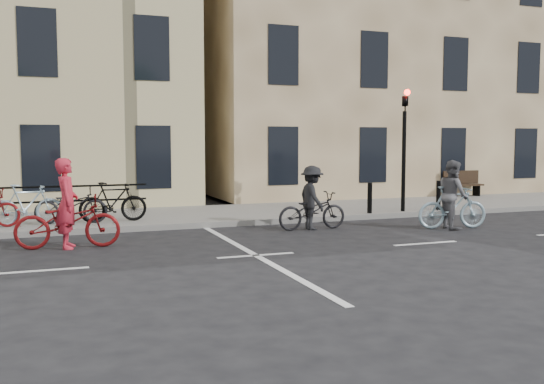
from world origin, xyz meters
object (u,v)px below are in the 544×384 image
object	(u,v)px
cyclist_grey	(453,201)
cyclist_dark	(312,204)
bench	(462,182)
traffic_light	(404,135)
cyclist_pink	(68,217)

from	to	relation	value
cyclist_grey	cyclist_dark	bearing A→B (deg)	83.61
bench	cyclist_dark	xyz separation A→B (m)	(-8.50, -4.91, -0.03)
cyclist_grey	traffic_light	bearing A→B (deg)	7.13
traffic_light	bench	xyz separation A→B (m)	(4.80, 3.39, -1.78)
traffic_light	cyclist_pink	bearing A→B (deg)	-167.49
cyclist_dark	bench	bearing A→B (deg)	-60.79
cyclist_grey	cyclist_dark	world-z (taller)	cyclist_grey
traffic_light	cyclist_dark	xyz separation A→B (m)	(-3.70, -1.51, -1.81)
cyclist_grey	bench	bearing A→B (deg)	-27.59
cyclist_pink	cyclist_dark	size ratio (longest dim) A/B	1.19
traffic_light	cyclist_grey	distance (m)	3.19
cyclist_pink	cyclist_grey	world-z (taller)	cyclist_pink
traffic_light	cyclist_dark	bearing A→B (deg)	-157.73
bench	cyclist_dark	size ratio (longest dim) A/B	0.86
bench	cyclist_pink	bearing A→B (deg)	-159.06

